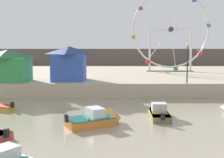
{
  "coord_description": "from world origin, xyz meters",
  "views": [
    {
      "loc": [
        -4.95,
        -8.52,
        4.89
      ],
      "look_at": [
        -4.87,
        13.76,
        2.38
      ],
      "focal_mm": 46.29,
      "sensor_mm": 36.0,
      "label": 1
    }
  ],
  "objects_px": {
    "motorboat_olive_wood": "(157,112)",
    "carnival_booth_blue_tent": "(68,63)",
    "carnival_booth_green_kiosk": "(7,65)",
    "motorboat_orange_hull": "(98,119)",
    "ferris_wheel_white_frame": "(170,31)",
    "promenade_lamp_near": "(186,57)"
  },
  "relations": [
    {
      "from": "motorboat_olive_wood",
      "to": "carnival_booth_blue_tent",
      "type": "height_order",
      "value": "carnival_booth_blue_tent"
    },
    {
      "from": "motorboat_olive_wood",
      "to": "carnival_booth_green_kiosk",
      "type": "xyz_separation_m",
      "value": [
        -13.67,
        8.85,
        2.76
      ]
    },
    {
      "from": "motorboat_orange_hull",
      "to": "carnival_booth_green_kiosk",
      "type": "height_order",
      "value": "carnival_booth_green_kiosk"
    },
    {
      "from": "ferris_wheel_white_frame",
      "to": "promenade_lamp_near",
      "type": "height_order",
      "value": "ferris_wheel_white_frame"
    },
    {
      "from": "motorboat_orange_hull",
      "to": "motorboat_olive_wood",
      "type": "xyz_separation_m",
      "value": [
        4.06,
        2.16,
        -0.06
      ]
    },
    {
      "from": "motorboat_olive_wood",
      "to": "carnival_booth_blue_tent",
      "type": "relative_size",
      "value": 1.02
    },
    {
      "from": "carnival_booth_blue_tent",
      "to": "promenade_lamp_near",
      "type": "xyz_separation_m",
      "value": [
        11.62,
        -2.24,
        0.69
      ]
    },
    {
      "from": "carnival_booth_blue_tent",
      "to": "promenade_lamp_near",
      "type": "bearing_deg",
      "value": -10.52
    },
    {
      "from": "carnival_booth_green_kiosk",
      "to": "motorboat_orange_hull",
      "type": "bearing_deg",
      "value": -47.6
    },
    {
      "from": "motorboat_orange_hull",
      "to": "carnival_booth_blue_tent",
      "type": "distance_m",
      "value": 12.83
    },
    {
      "from": "motorboat_orange_hull",
      "to": "motorboat_olive_wood",
      "type": "height_order",
      "value": "motorboat_orange_hull"
    },
    {
      "from": "motorboat_orange_hull",
      "to": "ferris_wheel_white_frame",
      "type": "bearing_deg",
      "value": 40.86
    },
    {
      "from": "motorboat_olive_wood",
      "to": "ferris_wheel_white_frame",
      "type": "height_order",
      "value": "ferris_wheel_white_frame"
    },
    {
      "from": "ferris_wheel_white_frame",
      "to": "promenade_lamp_near",
      "type": "distance_m",
      "value": 13.85
    },
    {
      "from": "motorboat_orange_hull",
      "to": "carnival_booth_blue_tent",
      "type": "xyz_separation_m",
      "value": [
        -3.63,
        11.97,
        2.88
      ]
    },
    {
      "from": "carnival_booth_green_kiosk",
      "to": "carnival_booth_blue_tent",
      "type": "bearing_deg",
      "value": 10.38
    },
    {
      "from": "motorboat_orange_hull",
      "to": "promenade_lamp_near",
      "type": "height_order",
      "value": "promenade_lamp_near"
    },
    {
      "from": "promenade_lamp_near",
      "to": "carnival_booth_green_kiosk",
      "type": "bearing_deg",
      "value": 175.81
    },
    {
      "from": "ferris_wheel_white_frame",
      "to": "promenade_lamp_near",
      "type": "bearing_deg",
      "value": -94.42
    },
    {
      "from": "carnival_booth_blue_tent",
      "to": "promenade_lamp_near",
      "type": "height_order",
      "value": "promenade_lamp_near"
    },
    {
      "from": "carnival_booth_blue_tent",
      "to": "ferris_wheel_white_frame",
      "type": "bearing_deg",
      "value": 41.92
    },
    {
      "from": "carnival_booth_green_kiosk",
      "to": "promenade_lamp_near",
      "type": "relative_size",
      "value": 1.17
    }
  ]
}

